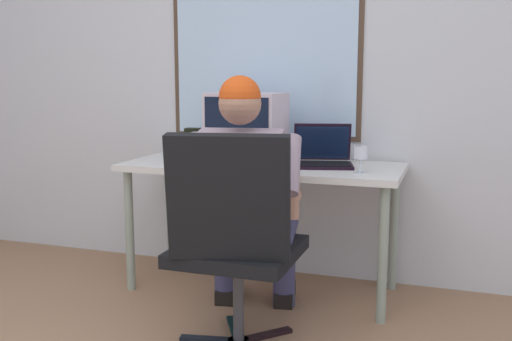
% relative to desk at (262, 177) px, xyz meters
% --- Properties ---
extents(wall_rear, '(5.04, 0.08, 2.65)m').
position_rel_desk_xyz_m(wall_rear, '(-0.02, 0.38, 0.67)').
color(wall_rear, silver).
rests_on(wall_rear, ground).
extents(desk, '(1.56, 0.64, 0.74)m').
position_rel_desk_xyz_m(desk, '(0.00, 0.00, 0.00)').
color(desk, gray).
rests_on(desk, ground).
extents(office_chair, '(0.58, 0.61, 1.00)m').
position_rel_desk_xyz_m(office_chair, '(0.14, -0.82, -0.09)').
color(office_chair, black).
rests_on(office_chair, ground).
extents(person_seated, '(0.60, 0.84, 1.23)m').
position_rel_desk_xyz_m(person_seated, '(0.10, -0.55, -0.02)').
color(person_seated, '#3B3B5E').
rests_on(person_seated, ground).
extents(crt_monitor, '(0.45, 0.30, 0.40)m').
position_rel_desk_xyz_m(crt_monitor, '(-0.11, 0.04, 0.30)').
color(crt_monitor, beige).
rests_on(crt_monitor, desk).
extents(laptop, '(0.38, 0.37, 0.23)m').
position_rel_desk_xyz_m(laptop, '(0.33, 0.07, 0.14)').
color(laptop, black).
rests_on(laptop, desk).
extents(wine_glass, '(0.07, 0.07, 0.14)m').
position_rel_desk_xyz_m(wine_glass, '(0.57, -0.15, 0.17)').
color(wine_glass, silver).
rests_on(wine_glass, desk).
extents(desk_speaker, '(0.10, 0.08, 0.18)m').
position_rel_desk_xyz_m(desk_speaker, '(-0.48, 0.11, 0.17)').
color(desk_speaker, black).
rests_on(desk_speaker, desk).
extents(coffee_mug, '(0.07, 0.07, 0.10)m').
position_rel_desk_xyz_m(coffee_mug, '(-0.39, -0.14, 0.13)').
color(coffee_mug, black).
rests_on(coffee_mug, desk).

